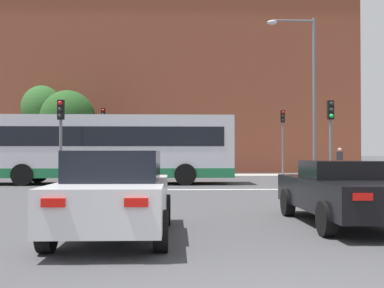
% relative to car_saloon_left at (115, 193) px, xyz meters
% --- Properties ---
extents(stop_line_strip, '(8.93, 0.30, 0.01)m').
position_rel_car_saloon_left_xyz_m(stop_line_strip, '(2.19, 10.88, -0.78)').
color(stop_line_strip, silver).
rests_on(stop_line_strip, ground_plane).
extents(far_pavement, '(69.92, 2.50, 0.01)m').
position_rel_car_saloon_left_xyz_m(far_pavement, '(2.19, 23.49, -0.77)').
color(far_pavement, '#A09B91').
rests_on(far_pavement, ground_plane).
extents(brick_civic_building, '(30.56, 15.42, 25.26)m').
position_rel_car_saloon_left_xyz_m(brick_civic_building, '(-0.02, 34.14, 8.61)').
color(brick_civic_building, brown).
rests_on(brick_civic_building, ground_plane).
extents(car_saloon_left, '(1.95, 4.32, 1.54)m').
position_rel_car_saloon_left_xyz_m(car_saloon_left, '(0.00, 0.00, 0.00)').
color(car_saloon_left, silver).
rests_on(car_saloon_left, ground_plane).
extents(car_roadster_right, '(1.94, 4.64, 1.33)m').
position_rel_car_saloon_left_xyz_m(car_roadster_right, '(4.61, 1.32, -0.10)').
color(car_roadster_right, black).
rests_on(car_roadster_right, ground_plane).
extents(bus_crossing_lead, '(11.87, 2.77, 3.24)m').
position_rel_car_saloon_left_xyz_m(bus_crossing_lead, '(-2.10, 14.57, 0.97)').
color(bus_crossing_lead, silver).
rests_on(bus_crossing_lead, ground_plane).
extents(traffic_light_far_right, '(0.26, 0.31, 4.30)m').
position_rel_car_saloon_left_xyz_m(traffic_light_far_right, '(8.25, 22.86, 2.11)').
color(traffic_light_far_right, slate).
rests_on(traffic_light_far_right, ground_plane).
extents(traffic_light_near_right, '(0.26, 0.31, 3.70)m').
position_rel_car_saloon_left_xyz_m(traffic_light_near_right, '(7.66, 11.37, 1.73)').
color(traffic_light_near_right, slate).
rests_on(traffic_light_near_right, ground_plane).
extents(traffic_light_near_left, '(0.26, 0.31, 3.64)m').
position_rel_car_saloon_left_xyz_m(traffic_light_near_left, '(-3.53, 10.98, 1.70)').
color(traffic_light_near_left, slate).
rests_on(traffic_light_near_left, ground_plane).
extents(traffic_light_far_left, '(0.26, 0.31, 4.41)m').
position_rel_car_saloon_left_xyz_m(traffic_light_far_left, '(-3.58, 23.07, 2.17)').
color(traffic_light_far_left, slate).
rests_on(traffic_light_far_left, ground_plane).
extents(street_lamp_junction, '(2.40, 0.36, 8.14)m').
position_rel_car_saloon_left_xyz_m(street_lamp_junction, '(7.56, 14.66, 4.15)').
color(street_lamp_junction, slate).
rests_on(street_lamp_junction, ground_plane).
extents(pedestrian_waiting, '(0.44, 0.32, 1.71)m').
position_rel_car_saloon_left_xyz_m(pedestrian_waiting, '(2.99, 23.02, 0.22)').
color(pedestrian_waiting, '#333851').
rests_on(pedestrian_waiting, ground_plane).
extents(pedestrian_walking_east, '(0.46, 0.37, 1.82)m').
position_rel_car_saloon_left_xyz_m(pedestrian_walking_east, '(12.07, 22.86, 0.30)').
color(pedestrian_walking_east, black).
rests_on(pedestrian_walking_east, ground_plane).
extents(tree_by_building, '(3.63, 3.63, 5.63)m').
position_rel_car_saloon_left_xyz_m(tree_by_building, '(-5.98, 23.48, 2.93)').
color(tree_by_building, '#4C3823').
rests_on(tree_by_building, ground_plane).
extents(tree_kerbside, '(4.53, 4.53, 7.20)m').
position_rel_car_saloon_left_xyz_m(tree_kerbside, '(-8.60, 28.41, 4.03)').
color(tree_kerbside, '#4C3823').
rests_on(tree_kerbside, ground_plane).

